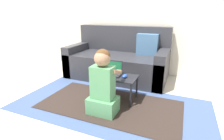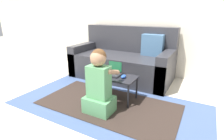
{
  "view_description": "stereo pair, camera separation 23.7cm",
  "coord_description": "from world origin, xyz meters",
  "px_view_note": "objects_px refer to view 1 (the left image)",
  "views": [
    {
      "loc": [
        0.94,
        -1.88,
        1.13
      ],
      "look_at": [
        0.07,
        0.2,
        0.39
      ],
      "focal_mm": 28.0,
      "sensor_mm": 36.0,
      "label": 1
    },
    {
      "loc": [
        1.16,
        -1.77,
        1.13
      ],
      "look_at": [
        0.07,
        0.2,
        0.39
      ],
      "focal_mm": 28.0,
      "sensor_mm": 36.0,
      "label": 2
    }
  ],
  "objects_px": {
    "laptop": "(113,72)",
    "laptop_desk": "(116,79)",
    "couch": "(118,60)",
    "person_seated": "(103,85)",
    "computer_mouse": "(125,76)"
  },
  "relations": [
    {
      "from": "couch",
      "to": "computer_mouse",
      "type": "relative_size",
      "value": 17.89
    },
    {
      "from": "person_seated",
      "to": "computer_mouse",
      "type": "bearing_deg",
      "value": 70.4
    },
    {
      "from": "laptop",
      "to": "computer_mouse",
      "type": "relative_size",
      "value": 2.29
    },
    {
      "from": "laptop_desk",
      "to": "person_seated",
      "type": "bearing_deg",
      "value": -90.39
    },
    {
      "from": "computer_mouse",
      "to": "couch",
      "type": "bearing_deg",
      "value": 115.62
    },
    {
      "from": "person_seated",
      "to": "couch",
      "type": "bearing_deg",
      "value": 102.82
    },
    {
      "from": "person_seated",
      "to": "laptop_desk",
      "type": "bearing_deg",
      "value": 89.61
    },
    {
      "from": "couch",
      "to": "person_seated",
      "type": "bearing_deg",
      "value": -77.18
    },
    {
      "from": "laptop_desk",
      "to": "laptop",
      "type": "distance_m",
      "value": 0.09
    },
    {
      "from": "couch",
      "to": "laptop",
      "type": "relative_size",
      "value": 7.82
    },
    {
      "from": "couch",
      "to": "computer_mouse",
      "type": "xyz_separation_m",
      "value": [
        0.42,
        -0.87,
        0.05
      ]
    },
    {
      "from": "person_seated",
      "to": "laptop",
      "type": "bearing_deg",
      "value": 96.13
    },
    {
      "from": "couch",
      "to": "computer_mouse",
      "type": "distance_m",
      "value": 0.96
    },
    {
      "from": "couch",
      "to": "laptop_desk",
      "type": "distance_m",
      "value": 0.9
    },
    {
      "from": "laptop",
      "to": "laptop_desk",
      "type": "bearing_deg",
      "value": -34.79
    }
  ]
}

